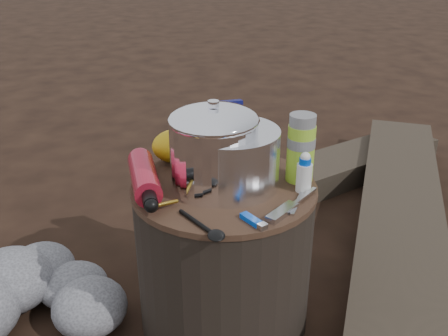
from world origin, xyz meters
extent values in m
plane|color=black|center=(0.00, 0.00, 0.00)|extent=(60.00, 60.00, 0.00)
cylinder|color=black|center=(0.00, 0.00, 0.22)|extent=(0.47, 0.47, 0.43)
cube|color=#312920|center=(0.72, 0.36, 0.07)|extent=(1.00, 1.61, 0.14)
cube|color=#312920|center=(0.57, 0.77, 0.05)|extent=(1.26, 0.74, 0.11)
cylinder|color=white|center=(0.02, 0.00, 0.51)|extent=(0.24, 0.24, 0.15)
cylinder|color=white|center=(-0.03, -0.01, 0.54)|extent=(0.21, 0.21, 0.21)
cylinder|color=#97CA2E|center=(0.20, 0.00, 0.52)|extent=(0.07, 0.07, 0.18)
cylinder|color=black|center=(0.08, 0.12, 0.49)|extent=(0.08, 0.08, 0.12)
ellipsoid|color=gold|center=(-0.11, 0.17, 0.48)|extent=(0.13, 0.11, 0.09)
cube|color=#0C0D4D|center=(0.03, 0.20, 0.51)|extent=(0.12, 0.04, 0.16)
cube|color=blue|center=(0.03, -0.19, 0.44)|extent=(0.05, 0.08, 0.01)
cube|color=#BBBBC0|center=(0.11, -0.17, 0.44)|extent=(0.09, 0.08, 0.01)
cylinder|color=silver|center=(0.19, -0.06, 0.48)|extent=(0.04, 0.04, 0.09)
camera|label=1|loc=(-0.19, -1.13, 1.02)|focal=40.74mm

